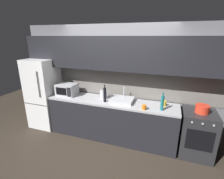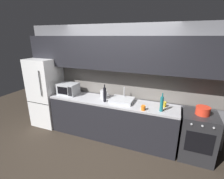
% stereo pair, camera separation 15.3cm
% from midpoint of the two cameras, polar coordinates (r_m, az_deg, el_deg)
% --- Properties ---
extents(ground_plane, '(10.00, 10.00, 0.00)m').
position_cam_midpoint_polar(ground_plane, '(3.38, -5.22, -23.67)').
color(ground_plane, '#2D261E').
extents(back_wall, '(4.58, 0.44, 2.50)m').
position_cam_midpoint_polar(back_wall, '(3.70, 2.60, 7.09)').
color(back_wall, slate).
rests_on(back_wall, ground).
extents(counter_run, '(2.84, 0.60, 0.90)m').
position_cam_midpoint_polar(counter_run, '(3.80, 0.84, -10.21)').
color(counter_run, black).
rests_on(counter_run, ground).
extents(refrigerator, '(0.68, 0.69, 1.73)m').
position_cam_midpoint_polar(refrigerator, '(4.55, -20.78, -0.91)').
color(refrigerator, white).
rests_on(refrigerator, ground).
extents(oven_range, '(0.60, 0.62, 0.90)m').
position_cam_midpoint_polar(oven_range, '(3.65, 28.46, -13.91)').
color(oven_range, '#232326').
rests_on(oven_range, ground).
extents(microwave, '(0.46, 0.35, 0.27)m').
position_cam_midpoint_polar(microwave, '(4.10, -13.81, 0.24)').
color(microwave, '#A8AAAF').
rests_on(microwave, counter_run).
extents(sink_basin, '(0.48, 0.38, 0.30)m').
position_cam_midpoint_polar(sink_basin, '(3.55, 4.74, -3.65)').
color(sink_basin, '#ADAFB5').
rests_on(sink_basin, counter_run).
extents(kettle, '(0.19, 0.16, 0.22)m').
position_cam_midpoint_polar(kettle, '(3.72, -1.67, -1.66)').
color(kettle, '#B7BABF').
rests_on(kettle, counter_run).
extents(wine_bottle_teal, '(0.06, 0.06, 0.35)m').
position_cam_midpoint_polar(wine_bottle_teal, '(3.23, 18.07, -4.74)').
color(wine_bottle_teal, '#19666B').
rests_on(wine_bottle_teal, counter_run).
extents(wine_bottle_dark, '(0.06, 0.06, 0.38)m').
position_cam_midpoint_polar(wine_bottle_dark, '(3.51, -1.29, -1.76)').
color(wine_bottle_dark, black).
rests_on(wine_bottle_dark, counter_run).
extents(mug_orange, '(0.08, 0.08, 0.09)m').
position_cam_midpoint_polar(mug_orange, '(3.22, 12.07, -6.22)').
color(mug_orange, orange).
rests_on(mug_orange, counter_run).
extents(mug_yellow, '(0.09, 0.09, 0.10)m').
position_cam_midpoint_polar(mug_yellow, '(3.48, 18.70, -4.89)').
color(mug_yellow, gold).
rests_on(mug_yellow, counter_run).
extents(cooking_pot, '(0.24, 0.24, 0.15)m').
position_cam_midpoint_polar(cooking_pot, '(3.43, 29.99, -6.38)').
color(cooking_pot, red).
rests_on(cooking_pot, oven_range).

